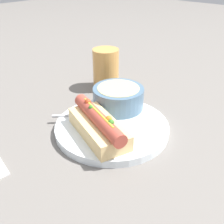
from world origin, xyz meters
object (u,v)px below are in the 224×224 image
at_px(soup_bowl, 118,97).
at_px(drinking_glass, 106,69).
at_px(hot_dog, 98,125).
at_px(spoon, 98,114).

height_order(soup_bowl, drinking_glass, drinking_glass).
bearing_deg(soup_bowl, hot_dog, -67.86).
height_order(hot_dog, spoon, hot_dog).
distance_m(hot_dog, soup_bowl, 0.12).
distance_m(hot_dog, spoon, 0.08).
height_order(soup_bowl, spoon, soup_bowl).
bearing_deg(drinking_glass, soup_bowl, -35.91).
bearing_deg(soup_bowl, spoon, -99.31).
relative_size(soup_bowl, drinking_glass, 1.06).
distance_m(soup_bowl, spoon, 0.07).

